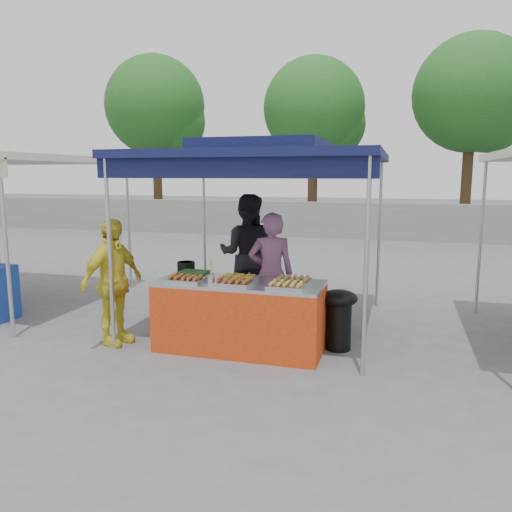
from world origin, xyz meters
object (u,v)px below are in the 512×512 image
(vendor_table, at_px, (240,316))
(customer_person, at_px, (113,282))
(helper_man, at_px, (247,254))
(wok_burner, at_px, (339,314))
(vendor_woman, at_px, (271,274))
(cooking_pot, at_px, (186,267))

(vendor_table, xyz_separation_m, customer_person, (-1.58, -0.24, 0.37))
(helper_man, bearing_deg, customer_person, 52.13)
(wok_burner, relative_size, vendor_woman, 0.46)
(helper_man, distance_m, customer_person, 2.21)
(wok_burner, relative_size, customer_person, 0.47)
(helper_man, bearing_deg, vendor_table, 98.40)
(vendor_woman, bearing_deg, cooking_pot, -1.04)
(vendor_table, relative_size, customer_person, 1.26)
(cooking_pot, height_order, vendor_woman, vendor_woman)
(cooking_pot, distance_m, vendor_woman, 1.12)
(wok_burner, xyz_separation_m, vendor_woman, (-0.94, 0.34, 0.38))
(vendor_table, distance_m, vendor_woman, 0.82)
(vendor_table, height_order, cooking_pot, cooking_pot)
(vendor_table, xyz_separation_m, cooking_pot, (-0.86, 0.37, 0.49))
(customer_person, bearing_deg, vendor_woman, -46.98)
(vendor_table, bearing_deg, customer_person, -171.52)
(customer_person, bearing_deg, wok_burner, -62.18)
(cooking_pot, height_order, wok_burner, cooking_pot)
(vendor_table, bearing_deg, vendor_woman, 73.14)
(vendor_woman, xyz_separation_m, customer_person, (-1.79, -0.93, -0.02))
(vendor_table, distance_m, wok_burner, 1.20)
(vendor_woman, bearing_deg, helper_man, -74.21)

